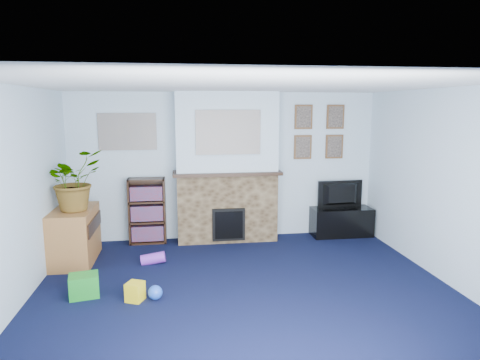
{
  "coord_description": "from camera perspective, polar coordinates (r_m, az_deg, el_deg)",
  "views": [
    {
      "loc": [
        -0.74,
        -4.7,
        2.17
      ],
      "look_at": [
        0.07,
        1.04,
        1.17
      ],
      "focal_mm": 32.0,
      "sensor_mm": 36.0,
      "label": 1
    }
  ],
  "objects": [
    {
      "name": "potted_plant",
      "position": [
        6.27,
        -21.31,
        -0.02
      ],
      "size": [
        0.98,
        0.99,
        0.83
      ],
      "primitive_type": "imported",
      "rotation": [
        0.0,
        0.0,
        0.88
      ],
      "color": "#26661E",
      "rests_on": "sideboard"
    },
    {
      "name": "portrait_bl",
      "position": [
        7.25,
        8.36,
        4.37
      ],
      "size": [
        0.3,
        0.03,
        0.4
      ],
      "primitive_type": "cube",
      "color": "brown",
      "rests_on": "wall_back"
    },
    {
      "name": "chimney_breast",
      "position": [
        6.85,
        -1.76,
        1.5
      ],
      "size": [
        1.72,
        0.5,
        2.4
      ],
      "color": "brown",
      "rests_on": "ground"
    },
    {
      "name": "toy_ball",
      "position": [
        5.11,
        -11.24,
        -14.43
      ],
      "size": [
        0.16,
        0.16,
        0.16
      ],
      "primitive_type": "sphere",
      "color": "blue",
      "rests_on": "ground"
    },
    {
      "name": "bookshelf",
      "position": [
        7.02,
        -12.24,
        -4.2
      ],
      "size": [
        0.58,
        0.28,
        1.05
      ],
      "color": "black",
      "rests_on": "ground"
    },
    {
      "name": "toy_block",
      "position": [
        5.12,
        -13.82,
        -14.22
      ],
      "size": [
        0.23,
        0.23,
        0.21
      ],
      "primitive_type": "cube",
      "rotation": [
        0.0,
        0.0,
        -0.42
      ],
      "color": "yellow",
      "rests_on": "ground"
    },
    {
      "name": "toy_tube",
      "position": [
        6.2,
        -11.49,
        -10.24
      ],
      "size": [
        0.35,
        0.15,
        0.2
      ],
      "primitive_type": "cylinder",
      "rotation": [
        0.0,
        1.43,
        0.0
      ],
      "color": "purple",
      "rests_on": "ground"
    },
    {
      "name": "mantel_clock",
      "position": [
        6.79,
        -2.29,
        1.73
      ],
      "size": [
        0.1,
        0.06,
        0.15
      ],
      "primitive_type": "cube",
      "color": "gold",
      "rests_on": "chimney_breast"
    },
    {
      "name": "green_crate",
      "position": [
        5.39,
        -20.08,
        -12.98
      ],
      "size": [
        0.37,
        0.32,
        0.26
      ],
      "primitive_type": "cube",
      "rotation": [
        0.0,
        0.0,
        0.2
      ],
      "color": "#198C26",
      "rests_on": "ground"
    },
    {
      "name": "television",
      "position": [
        7.41,
        13.43,
        -1.9
      ],
      "size": [
        0.8,
        0.15,
        0.46
      ],
      "primitive_type": "imported",
      "rotation": [
        0.0,
        0.0,
        3.2
      ],
      "color": "black",
      "rests_on": "tv_stand"
    },
    {
      "name": "wall_front",
      "position": [
        2.73,
        8.38,
        -11.09
      ],
      "size": [
        5.0,
        0.04,
        2.4
      ],
      "primitive_type": "cube",
      "color": "silver",
      "rests_on": "ground"
    },
    {
      "name": "wall_back",
      "position": [
        7.05,
        -1.94,
        1.86
      ],
      "size": [
        5.0,
        0.04,
        2.4
      ],
      "primitive_type": "cube",
      "color": "silver",
      "rests_on": "ground"
    },
    {
      "name": "floor",
      "position": [
        5.22,
        0.86,
        -14.76
      ],
      "size": [
        5.0,
        4.5,
        0.01
      ],
      "primitive_type": "cube",
      "color": "black",
      "rests_on": "ground"
    },
    {
      "name": "tv_stand",
      "position": [
        7.5,
        13.35,
        -5.53
      ],
      "size": [
        1.01,
        0.42,
        0.48
      ],
      "primitive_type": "cube",
      "color": "black",
      "rests_on": "ground"
    },
    {
      "name": "wall_right",
      "position": [
        5.79,
        26.17,
        -0.88
      ],
      "size": [
        0.04,
        4.5,
        2.4
      ],
      "primitive_type": "cube",
      "color": "silver",
      "rests_on": "ground"
    },
    {
      "name": "ceiling",
      "position": [
        4.76,
        0.94,
        12.56
      ],
      "size": [
        5.0,
        4.5,
        0.01
      ],
      "primitive_type": "cube",
      "color": "white",
      "rests_on": "wall_back"
    },
    {
      "name": "mantel_teddy",
      "position": [
        6.77,
        -6.22,
        1.6
      ],
      "size": [
        0.14,
        0.14,
        0.14
      ],
      "primitive_type": "sphere",
      "color": "slate",
      "rests_on": "chimney_breast"
    },
    {
      "name": "collage_main",
      "position": [
        6.58,
        -1.58,
        6.37
      ],
      "size": [
        1.0,
        0.03,
        0.68
      ],
      "primitive_type": "cube",
      "color": "gray",
      "rests_on": "chimney_breast"
    },
    {
      "name": "mantel_can",
      "position": [
        6.91,
        3.74,
        1.76
      ],
      "size": [
        0.06,
        0.06,
        0.12
      ],
      "primitive_type": "cylinder",
      "color": "yellow",
      "rests_on": "chimney_breast"
    },
    {
      "name": "portrait_tr",
      "position": [
        7.4,
        12.59,
        8.22
      ],
      "size": [
        0.3,
        0.03,
        0.4
      ],
      "primitive_type": "cube",
      "color": "brown",
      "rests_on": "wall_back"
    },
    {
      "name": "sideboard",
      "position": [
        6.51,
        -21.19,
        -7.14
      ],
      "size": [
        0.54,
        0.98,
        0.76
      ],
      "primitive_type": "cube",
      "color": "#9A6231",
      "rests_on": "ground"
    },
    {
      "name": "wall_left",
      "position": [
        5.11,
        -28.05,
        -2.33
      ],
      "size": [
        0.04,
        4.5,
        2.4
      ],
      "primitive_type": "cube",
      "color": "silver",
      "rests_on": "ground"
    },
    {
      "name": "collage_left",
      "position": [
        6.99,
        -14.77,
        6.25
      ],
      "size": [
        0.9,
        0.03,
        0.58
      ],
      "primitive_type": "cube",
      "color": "gray",
      "rests_on": "wall_back"
    },
    {
      "name": "mantel_candle",
      "position": [
        6.85,
        1.13,
        1.88
      ],
      "size": [
        0.04,
        0.04,
        0.14
      ],
      "primitive_type": "cylinder",
      "color": "#B2BFC6",
      "rests_on": "chimney_breast"
    },
    {
      "name": "portrait_br",
      "position": [
        7.42,
        12.45,
        4.36
      ],
      "size": [
        0.3,
        0.03,
        0.4
      ],
      "primitive_type": "cube",
      "color": "brown",
      "rests_on": "wall_back"
    },
    {
      "name": "portrait_tl",
      "position": [
        7.22,
        8.46,
        8.32
      ],
      "size": [
        0.3,
        0.03,
        0.4
      ],
      "primitive_type": "cube",
      "color": "brown",
      "rests_on": "wall_back"
    }
  ]
}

